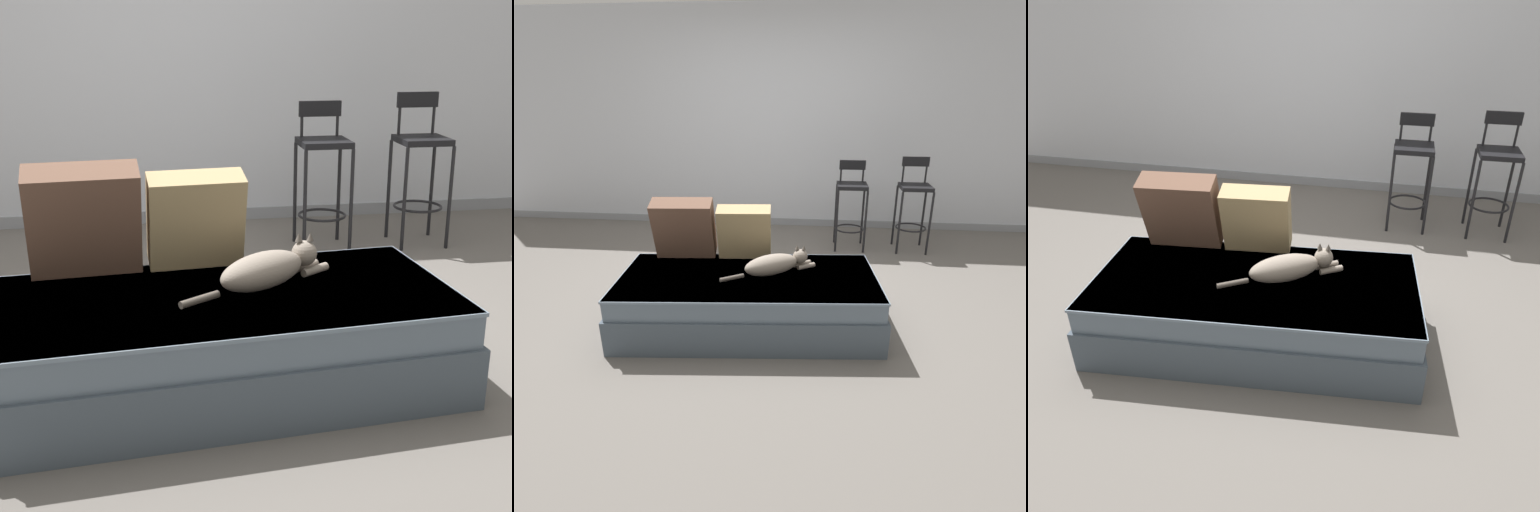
{
  "view_description": "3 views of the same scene",
  "coord_description": "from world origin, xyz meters",
  "views": [
    {
      "loc": [
        -0.28,
        -3.05,
        1.44
      ],
      "look_at": [
        0.15,
        -0.3,
        0.53
      ],
      "focal_mm": 50.0,
      "sensor_mm": 36.0,
      "label": 1
    },
    {
      "loc": [
        0.45,
        -3.22,
        1.67
      ],
      "look_at": [
        0.15,
        -0.3,
        0.53
      ],
      "focal_mm": 30.0,
      "sensor_mm": 36.0,
      "label": 2
    },
    {
      "loc": [
        0.7,
        -2.74,
        1.93
      ],
      "look_at": [
        0.15,
        -0.3,
        0.53
      ],
      "focal_mm": 35.0,
      "sensor_mm": 36.0,
      "label": 3
    }
  ],
  "objects": [
    {
      "name": "ground_plane",
      "position": [
        0.0,
        0.0,
        0.0
      ],
      "size": [
        16.0,
        16.0,
        0.0
      ],
      "primitive_type": "plane",
      "color": "#66605B",
      "rests_on": "ground"
    },
    {
      "name": "throw_pillow_middle",
      "position": [
        -0.08,
        -0.06,
        0.63
      ],
      "size": [
        0.43,
        0.28,
        0.44
      ],
      "color": "tan",
      "rests_on": "couch"
    },
    {
      "name": "couch",
      "position": [
        0.0,
        -0.4,
        0.21
      ],
      "size": [
        1.96,
        1.06,
        0.41
      ],
      "color": "#44505B",
      "rests_on": "ground"
    },
    {
      "name": "cat",
      "position": [
        0.19,
        -0.34,
        0.48
      ],
      "size": [
        0.67,
        0.43,
        0.19
      ],
      "color": "gray",
      "rests_on": "couch"
    },
    {
      "name": "bar_stool_near_window",
      "position": [
        0.86,
        1.42,
        0.55
      ],
      "size": [
        0.33,
        0.33,
        0.96
      ],
      "color": "black",
      "rests_on": "ground"
    },
    {
      "name": "wall_back_panel",
      "position": [
        0.0,
        2.25,
        1.3
      ],
      "size": [
        8.0,
        0.1,
        2.6
      ],
      "primitive_type": "cube",
      "color": "silver",
      "rests_on": "ground"
    },
    {
      "name": "throw_pillow_corner",
      "position": [
        -0.55,
        -0.1,
        0.65
      ],
      "size": [
        0.49,
        0.34,
        0.49
      ],
      "color": "brown",
      "rests_on": "couch"
    },
    {
      "name": "wall_baseboard_trim",
      "position": [
        0.0,
        2.2,
        0.04
      ],
      "size": [
        8.0,
        0.02,
        0.09
      ],
      "primitive_type": "cube",
      "color": "gray",
      "rests_on": "ground"
    },
    {
      "name": "bar_stool_by_doorway",
      "position": [
        1.53,
        1.42,
        0.56
      ],
      "size": [
        0.34,
        0.34,
        1.0
      ],
      "color": "black",
      "rests_on": "ground"
    }
  ]
}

